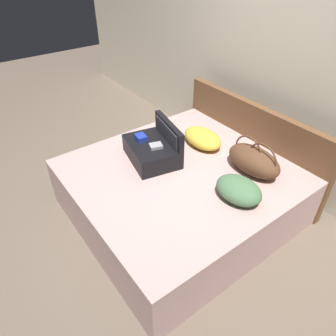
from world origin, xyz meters
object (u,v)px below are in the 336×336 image
hard_case_large (153,149)px  pillow_near_headboard (203,138)px  bed (180,192)px  duffel_bag (254,160)px  pillow_center_head (239,190)px

hard_case_large → pillow_near_headboard: hard_case_large is taller
bed → pillow_near_headboard: (-0.22, 0.46, 0.34)m
bed → hard_case_large: bearing=-164.5°
duffel_bag → pillow_near_headboard: size_ratio=1.17×
bed → duffel_bag: size_ratio=3.51×
pillow_near_headboard → pillow_center_head: 0.85m
bed → pillow_near_headboard: bearing=115.1°
pillow_near_headboard → bed: bearing=-64.9°
duffel_bag → pillow_near_headboard: duffel_bag is taller
duffel_bag → pillow_center_head: (0.18, -0.38, -0.04)m
bed → hard_case_large: hard_case_large is taller
duffel_bag → pillow_center_head: size_ratio=1.33×
pillow_center_head → bed: bearing=-165.2°
duffel_bag → pillow_center_head: bearing=-65.2°
bed → hard_case_large: 0.50m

